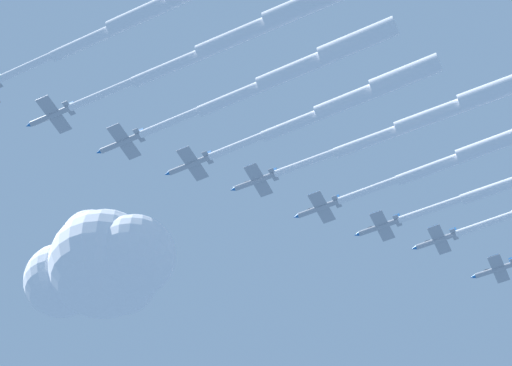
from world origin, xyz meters
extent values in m
cylinder|color=black|center=(28.14, 44.02, 215.71)|extent=(0.67, 0.90, 0.86)
cylinder|color=white|center=(21.92, 43.52, 215.71)|extent=(13.73, 2.55, 1.45)
cylinder|color=white|center=(10.10, 42.27, 215.72)|extent=(13.79, 3.28, 2.18)
cylinder|color=white|center=(-1.77, 41.72, 215.70)|extent=(13.85, 4.00, 2.91)
cylinder|color=#9EA3AD|center=(24.65, 33.31, 215.14)|extent=(9.07, 1.93, 1.14)
cone|color=#1959A5|center=(29.68, 33.75, 215.14)|extent=(1.39, 1.19, 1.08)
cylinder|color=black|center=(19.92, 32.89, 215.14)|extent=(0.67, 0.90, 0.86)
ellipsoid|color=black|center=(26.62, 33.50, 215.60)|extent=(1.96, 0.95, 0.71)
cube|color=#9EA3AD|center=(24.12, 33.26, 215.09)|extent=(3.43, 8.61, 0.45)
cube|color=#1959A5|center=(23.78, 37.09, 215.01)|extent=(2.35, 0.90, 0.13)
cube|color=#1959A5|center=(24.46, 29.43, 215.30)|extent=(2.35, 0.90, 0.13)
cube|color=#9EA3AD|center=(20.89, 32.97, 215.14)|extent=(1.38, 3.29, 0.22)
cube|color=#1959A5|center=(20.89, 33.01, 216.09)|extent=(1.41, 0.31, 1.90)
cylinder|color=white|center=(12.97, 32.27, 215.14)|extent=(15.43, 2.80, 1.45)
cylinder|color=white|center=(-0.31, 30.79, 215.15)|extent=(15.50, 3.53, 2.18)
cylinder|color=white|center=(-13.66, 30.02, 215.13)|extent=(15.56, 4.25, 2.90)
cylinder|color=white|center=(-27.01, 29.28, 215.12)|extent=(15.63, 4.97, 3.63)
cylinder|color=#9EA3AD|center=(16.44, 22.20, 214.26)|extent=(9.06, 1.84, 1.15)
cone|color=#1959A5|center=(21.47, 22.59, 214.26)|extent=(1.38, 1.19, 1.09)
cylinder|color=black|center=(11.70, 21.84, 214.26)|extent=(0.66, 0.90, 0.86)
ellipsoid|color=black|center=(18.41, 22.38, 214.72)|extent=(1.96, 0.93, 0.71)
cube|color=#9EA3AD|center=(15.90, 22.16, 214.21)|extent=(3.34, 8.58, 0.51)
cube|color=#1959A5|center=(15.60, 26.00, 214.11)|extent=(2.35, 0.88, 0.13)
cube|color=#1959A5|center=(16.19, 18.33, 214.44)|extent=(2.35, 0.88, 0.13)
cube|color=#9EA3AD|center=(12.67, 21.91, 214.26)|extent=(1.34, 3.28, 0.24)
cube|color=#1959A5|center=(12.66, 21.95, 215.21)|extent=(1.41, 0.31, 1.90)
cylinder|color=white|center=(5.25, 21.34, 214.26)|extent=(14.25, 2.55, 1.46)
cylinder|color=white|center=(-7.02, 20.10, 214.27)|extent=(14.31, 3.27, 2.19)
cylinder|color=white|center=(-19.35, 19.56, 214.25)|extent=(14.36, 4.00, 2.92)
cylinder|color=white|center=(-31.67, 19.05, 214.23)|extent=(14.42, 4.73, 3.65)
cylinder|color=#9EA3AD|center=(8.22, 11.10, 214.72)|extent=(9.06, 1.84, 1.16)
cone|color=#1959A5|center=(13.25, 11.49, 214.72)|extent=(1.38, 1.19, 1.10)
cylinder|color=black|center=(3.48, 10.74, 214.72)|extent=(0.66, 0.91, 0.87)
ellipsoid|color=black|center=(10.19, 11.28, 215.19)|extent=(1.95, 0.94, 0.72)
cube|color=#9EA3AD|center=(7.68, 11.06, 214.67)|extent=(3.33, 8.58, 0.57)
cube|color=#1959A5|center=(7.39, 14.90, 214.54)|extent=(2.35, 0.88, 0.14)
cube|color=#1959A5|center=(7.97, 7.23, 214.94)|extent=(2.35, 0.88, 0.14)
cube|color=#9EA3AD|center=(4.45, 10.81, 214.72)|extent=(1.34, 3.28, 0.27)
cube|color=#1959A5|center=(4.45, 10.86, 215.67)|extent=(1.41, 0.32, 1.90)
cylinder|color=white|center=(-2.40, 10.29, 214.72)|extent=(12.95, 2.45, 1.47)
cylinder|color=white|center=(-13.54, 9.14, 214.74)|extent=(13.00, 3.18, 2.21)
cylinder|color=white|center=(-24.73, 8.70, 214.72)|extent=(13.06, 3.91, 2.94)
cylinder|color=white|center=(-35.92, 8.28, 214.69)|extent=(13.12, 4.65, 3.68)
cylinder|color=#9EA3AD|center=(0.00, 0.00, 216.76)|extent=(9.07, 2.01, 1.14)
cone|color=#1959A5|center=(5.03, 0.49, 216.76)|extent=(1.40, 1.20, 1.08)
cylinder|color=black|center=(-4.73, -0.46, 216.76)|extent=(0.68, 0.91, 0.85)
ellipsoid|color=black|center=(1.97, 0.21, 217.23)|extent=(1.97, 0.96, 0.71)
cube|color=#9EA3AD|center=(-0.54, -0.05, 216.71)|extent=(3.50, 8.62, 0.43)
cube|color=#1959A5|center=(-0.91, 3.78, 216.64)|extent=(2.36, 0.92, 0.12)
cube|color=#1959A5|center=(-0.16, -3.88, 216.91)|extent=(2.36, 0.92, 0.12)
cube|color=#9EA3AD|center=(-3.76, -0.37, 216.76)|extent=(1.41, 3.29, 0.21)
cube|color=#1959A5|center=(-3.77, -0.33, 217.71)|extent=(1.41, 0.32, 1.90)
cylinder|color=white|center=(-11.31, -1.10, 216.76)|extent=(14.59, 2.85, 1.45)
cylinder|color=white|center=(-23.84, -2.62, 216.77)|extent=(14.66, 3.57, 2.17)
cylinder|color=white|center=(-36.44, -3.44, 216.75)|extent=(14.73, 4.29, 2.90)
cylinder|color=white|center=(-49.05, -4.23, 216.74)|extent=(14.80, 5.01, 3.62)
cylinder|color=#9EA3AD|center=(-8.22, -11.10, 214.98)|extent=(9.06, 1.87, 1.14)
cone|color=#1959A5|center=(-3.18, -10.69, 214.98)|extent=(1.38, 1.19, 1.09)
cylinder|color=black|center=(-12.95, -11.49, 214.98)|extent=(0.67, 0.90, 0.86)
ellipsoid|color=black|center=(-6.25, -10.92, 215.45)|extent=(1.96, 0.94, 0.71)
cube|color=#9EA3AD|center=(-8.76, -11.15, 214.93)|extent=(3.37, 8.59, 0.49)
cube|color=#1959A5|center=(-9.07, -7.31, 214.84)|extent=(2.35, 0.89, 0.13)
cube|color=#1959A5|center=(-8.45, -14.98, 215.16)|extent=(2.35, 0.89, 0.13)
cube|color=#9EA3AD|center=(-11.99, -11.41, 214.98)|extent=(1.35, 3.28, 0.23)
cube|color=#1959A5|center=(-11.99, -11.37, 215.93)|extent=(1.41, 0.31, 1.90)
cylinder|color=white|center=(-19.42, -12.01, 214.98)|extent=(14.30, 2.60, 1.46)
cylinder|color=white|center=(-31.73, -13.30, 214.99)|extent=(14.36, 3.33, 2.19)
cylinder|color=white|center=(-44.10, -13.89, 214.97)|extent=(14.42, 4.05, 2.91)
cylinder|color=#9EA3AD|center=(-16.44, -22.20, 215.73)|extent=(9.07, 1.99, 1.16)
cone|color=#1959A5|center=(-11.41, -21.73, 215.73)|extent=(1.40, 1.21, 1.10)
cylinder|color=black|center=(-21.17, -22.65, 215.73)|extent=(0.68, 0.92, 0.87)
ellipsoid|color=black|center=(-14.47, -22.00, 216.20)|extent=(1.97, 0.97, 0.72)
cube|color=#9EA3AD|center=(-16.97, -22.26, 215.68)|extent=(3.47, 8.61, 0.58)
cube|color=#1959A5|center=(-17.33, -18.43, 215.55)|extent=(2.36, 0.92, 0.14)
cube|color=#1959A5|center=(-16.62, -26.08, 215.96)|extent=(2.36, 0.92, 0.14)
cube|color=#9EA3AD|center=(-20.20, -22.56, 215.73)|extent=(1.39, 3.29, 0.27)
cube|color=#1959A5|center=(-20.20, -22.51, 216.68)|extent=(1.41, 0.35, 1.90)
cylinder|color=white|center=(-28.03, -23.29, 215.73)|extent=(15.23, 2.87, 1.47)
cylinder|color=white|center=(-41.12, -24.81, 215.75)|extent=(15.30, 3.61, 2.21)
cylinder|color=#9EA3AD|center=(-24.65, -33.31, 217.83)|extent=(9.06, 1.86, 1.13)
cone|color=#1959A5|center=(-19.62, -32.90, 217.83)|extent=(1.38, 1.18, 1.08)
cylinder|color=black|center=(-29.39, -33.69, 217.83)|extent=(0.67, 0.90, 0.85)
ellipsoid|color=black|center=(-22.68, -33.13, 218.29)|extent=(1.96, 0.93, 0.70)
cube|color=#9EA3AD|center=(-25.19, -33.35, 217.78)|extent=(3.37, 8.59, 0.41)
cube|color=#1959A5|center=(-25.50, -29.51, 217.72)|extent=(2.35, 0.89, 0.12)
cube|color=#1959A5|center=(-24.88, -37.18, 217.97)|extent=(2.35, 0.89, 0.12)
cube|color=#9EA3AD|center=(-28.42, -33.61, 217.83)|extent=(1.35, 3.28, 0.20)
cube|color=#1959A5|center=(-28.42, -33.58, 218.78)|extent=(1.41, 0.29, 1.90)
cylinder|color=white|center=(-35.72, -34.20, 217.83)|extent=(14.00, 2.56, 1.44)
cylinder|color=#9EA3AD|center=(-32.87, -44.41, 214.78)|extent=(9.07, 1.93, 1.14)
cone|color=#1959A5|center=(-27.84, -43.97, 214.78)|extent=(1.39, 1.20, 1.09)
ellipsoid|color=black|center=(-30.90, -44.22, 215.25)|extent=(1.96, 0.95, 0.71)
cube|color=#9EA3AD|center=(-33.41, -44.46, 214.73)|extent=(3.43, 8.60, 0.48)
cube|color=#1959A5|center=(-33.75, -40.62, 214.64)|extent=(2.35, 0.90, 0.13)
cube|color=#1959A5|center=(-33.07, -48.29, 214.96)|extent=(2.35, 0.90, 0.13)
sphere|color=white|center=(45.43, -9.18, 226.52)|extent=(25.08, 25.08, 25.08)
sphere|color=white|center=(37.05, -9.48, 224.69)|extent=(18.81, 18.81, 18.81)
sphere|color=white|center=(58.12, -9.63, 228.19)|extent=(17.55, 17.55, 17.55)
sphere|color=white|center=(46.31, -17.53, 229.14)|extent=(16.30, 16.30, 16.30)
sphere|color=white|center=(47.94, -6.02, 233.45)|extent=(13.79, 13.79, 13.79)
camera|label=1|loc=(-53.93, 92.74, 73.34)|focal=63.46mm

